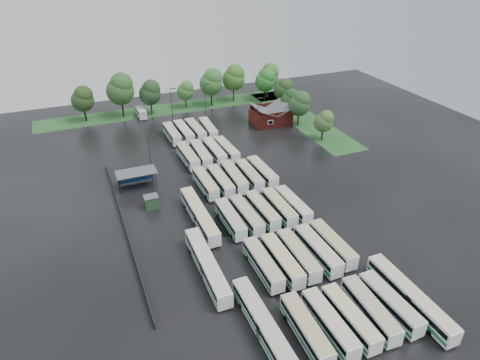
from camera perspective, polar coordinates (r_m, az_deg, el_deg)
name	(u,v)px	position (r m, az deg, el deg)	size (l,w,h in m)	color
ground	(255,224)	(78.47, 2.01, -5.88)	(160.00, 160.00, 0.00)	black
brick_building	(271,117)	(120.99, 4.10, 8.41)	(10.07, 8.60, 5.39)	maroon
wash_shed	(136,173)	(91.09, -13.70, 0.86)	(8.20, 4.20, 3.58)	#2D2D30
utility_hut	(151,202)	(83.94, -11.73, -2.87)	(2.70, 2.20, 2.62)	#264426
grass_strip_north	(174,108)	(134.04, -8.79, 9.45)	(80.00, 10.00, 0.01)	#225323
grass_strip_east	(301,118)	(126.21, 8.18, 8.20)	(10.00, 50.00, 0.01)	#225323
west_fence	(124,225)	(79.93, -15.18, -5.79)	(0.10, 50.00, 1.20)	#2D2D30
bus_r0c0	(306,329)	(58.88, 8.81, -19.06)	(2.74, 11.08, 3.06)	white
bus_r0c1	(330,323)	(60.06, 11.86, -18.20)	(2.37, 10.94, 3.04)	white
bus_r0c2	(350,318)	(61.35, 14.47, -17.34)	(2.41, 10.82, 3.01)	white
bus_r0c3	(370,310)	(62.99, 16.96, -16.21)	(2.85, 11.13, 3.07)	white
bus_r0c4	(390,303)	(64.70, 19.37, -15.24)	(2.69, 11.06, 3.06)	white
bus_r1c0	(263,264)	(67.33, 3.06, -11.11)	(2.45, 11.00, 3.06)	white
bus_r1c1	(282,260)	(68.12, 5.61, -10.61)	(2.50, 11.27, 3.13)	white
bus_r1c2	(298,255)	(69.43, 7.76, -9.87)	(2.63, 11.23, 3.11)	white
bus_r1c3	(318,250)	(70.83, 10.30, -9.17)	(2.51, 11.35, 3.16)	white
bus_r1c4	(332,244)	(72.62, 12.18, -8.33)	(2.48, 11.12, 3.09)	white
bus_r2c0	(230,219)	(76.94, -1.30, -5.18)	(2.34, 10.74, 2.99)	white
bus_r2c1	(246,215)	(77.85, 0.85, -4.69)	(2.61, 10.97, 3.04)	white
bus_r2c2	(262,210)	(79.36, 2.96, -4.00)	(2.58, 10.87, 3.01)	white
bus_r2c3	(279,207)	(80.38, 5.21, -3.60)	(2.33, 10.87, 3.03)	white
bus_r2c4	(293,204)	(81.43, 7.08, -3.26)	(2.55, 10.79, 2.99)	white
bus_r3c0	(205,183)	(88.00, -4.63, -0.40)	(2.46, 10.76, 2.98)	white
bus_r3c1	(220,181)	(88.59, -2.62, -0.10)	(2.42, 10.83, 3.01)	white
bus_r3c2	(234,177)	(89.88, -0.83, 0.44)	(2.65, 11.23, 3.11)	white
bus_r3c3	(249,175)	(90.55, 1.25, 0.65)	(2.45, 10.96, 3.04)	white
bus_r3c4	(262,172)	(91.97, 2.97, 1.11)	(2.56, 11.11, 3.08)	white
bus_r4c0	(188,156)	(99.26, -6.98, 3.20)	(2.62, 11.28, 3.13)	white
bus_r4c1	(201,154)	(99.93, -5.23, 3.50)	(2.70, 11.28, 3.12)	white
bus_r4c2	(214,151)	(101.07, -3.46, 3.89)	(2.51, 11.27, 3.13)	white
bus_r4c3	(227,149)	(101.76, -1.78, 4.09)	(2.69, 11.01, 3.05)	white
bus_r5c0	(172,134)	(111.65, -9.04, 6.11)	(2.36, 10.77, 2.99)	white
bus_r5c1	(184,132)	(112.14, -7.49, 6.39)	(2.62, 11.32, 3.14)	white
bus_r5c2	(195,130)	(113.06, -5.96, 6.67)	(2.69, 11.22, 3.11)	white
bus_r5c3	(208,129)	(113.67, -4.26, 6.86)	(2.86, 10.97, 3.02)	white
artic_bus_west_a	(263,325)	(58.86, 3.13, -18.71)	(2.34, 16.08, 2.98)	white
artic_bus_west_b	(199,215)	(78.08, -5.43, -4.68)	(2.43, 16.71, 3.10)	white
artic_bus_west_c	(207,265)	(67.09, -4.40, -11.28)	(2.61, 16.80, 3.11)	white
artic_bus_east	(410,297)	(66.58, 21.73, -14.27)	(2.38, 16.32, 3.03)	white
minibus	(141,112)	(128.29, -13.05, 8.78)	(2.30, 5.99, 2.61)	silver
tree_north_0	(83,99)	(128.12, -20.21, 10.16)	(6.22, 6.22, 10.30)	black
tree_north_1	(121,89)	(127.82, -15.63, 11.64)	(7.80, 7.80, 12.92)	black
tree_north_2	(150,92)	(128.20, -11.86, 11.38)	(6.27, 6.27, 10.38)	black
tree_north_3	(186,90)	(132.51, -7.26, 11.77)	(5.03, 5.03, 8.34)	black
tree_north_4	(212,82)	(132.92, -3.81, 12.92)	(6.95, 6.95, 11.52)	black
tree_north_5	(234,77)	(136.93, -0.80, 13.53)	(7.04, 7.04, 11.66)	#3B2920
tree_north_6	(269,76)	(140.25, 3.84, 13.72)	(6.74, 6.74, 11.17)	#3C2D1F
tree_east_0	(324,121)	(111.01, 11.19, 7.72)	(4.83, 4.81, 7.97)	black
tree_east_1	(300,103)	(118.95, 8.01, 10.08)	(5.88, 5.88, 9.74)	black
tree_east_2	(291,99)	(124.28, 6.77, 10.66)	(5.20, 5.18, 8.58)	black
tree_east_3	(284,89)	(131.40, 5.87, 11.96)	(5.57, 5.57, 9.23)	black
tree_east_4	(266,80)	(137.50, 3.44, 13.15)	(6.20, 6.20, 10.27)	black
lamp_post_ne	(258,112)	(114.37, 2.43, 9.05)	(1.42, 0.28, 9.24)	#2D2D30
lamp_post_nw	(150,152)	(93.34, -11.88, 3.62)	(1.48, 0.29, 9.62)	#2D2D30
lamp_post_back_w	(172,103)	(121.22, -9.05, 10.11)	(1.52, 0.30, 9.88)	#2D2D30
lamp_post_back_e	(206,97)	(125.24, -4.62, 10.94)	(1.48, 0.29, 9.59)	#2D2D30
puddle_0	(294,292)	(65.72, 7.20, -14.58)	(6.38, 6.38, 0.01)	black
puddle_1	(372,308)	(65.78, 17.22, -15.95)	(3.32, 3.32, 0.01)	black
puddle_2	(226,225)	(78.15, -1.89, -6.04)	(7.00, 7.00, 0.01)	black
puddle_3	(276,223)	(78.86, 4.86, -5.78)	(4.05, 4.05, 0.01)	black
puddle_4	(387,273)	(71.98, 18.98, -11.62)	(4.05, 4.05, 0.01)	black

